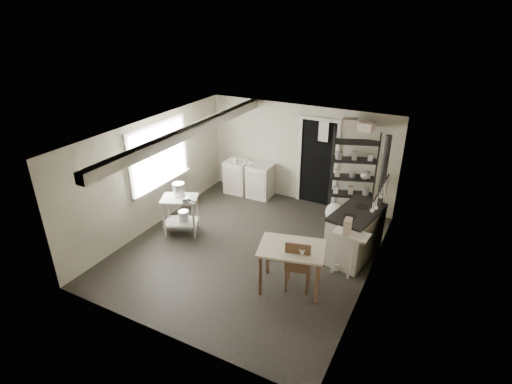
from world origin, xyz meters
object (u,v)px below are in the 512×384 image
at_px(work_table, 291,268).
at_px(chair, 298,263).
at_px(shelf_rack, 352,176).
at_px(base_cabinets, 249,177).
at_px(stove, 355,236).
at_px(flour_sack, 334,212).
at_px(stockpot, 179,189).
at_px(prep_table, 181,215).

height_order(work_table, chair, chair).
bearing_deg(shelf_rack, base_cabinets, 161.95).
bearing_deg(stove, base_cabinets, 164.48).
height_order(base_cabinets, work_table, base_cabinets).
xyz_separation_m(stove, flour_sack, (-0.71, 1.06, -0.20)).
distance_m(stockpot, base_cabinets, 2.28).
distance_m(shelf_rack, flour_sack, 0.87).
distance_m(stockpot, stove, 3.55).
relative_size(base_cabinets, chair, 1.29).
relative_size(base_cabinets, work_table, 1.20).
distance_m(base_cabinets, stove, 3.36).
height_order(stockpot, stove, stockpot).
bearing_deg(prep_table, stockpot, 127.89).
xyz_separation_m(stockpot, shelf_rack, (2.92, 2.24, 0.01)).
height_order(shelf_rack, chair, shelf_rack).
height_order(stove, chair, chair).
distance_m(work_table, chair, 0.16).
distance_m(prep_table, work_table, 2.75).
bearing_deg(stockpot, flour_sack, 33.09).
distance_m(prep_table, stove, 3.46).
bearing_deg(flour_sack, stove, -56.23).
distance_m(work_table, flour_sack, 2.46).
relative_size(stockpot, base_cabinets, 0.21).
bearing_deg(work_table, stockpot, 166.16).
bearing_deg(shelf_rack, stockpot, -161.77).
bearing_deg(work_table, base_cabinets, 129.26).
bearing_deg(shelf_rack, stove, -90.63).
distance_m(stove, work_table, 1.55).
bearing_deg(stockpot, prep_table, -52.11).
xyz_separation_m(stockpot, chair, (2.86, -0.62, -0.45)).
bearing_deg(shelf_rack, chair, -110.58).
relative_size(shelf_rack, flour_sack, 4.36).
relative_size(base_cabinets, shelf_rack, 0.63).
relative_size(base_cabinets, stove, 1.04).
bearing_deg(base_cabinets, work_table, -52.55).
height_order(base_cabinets, chair, chair).
bearing_deg(prep_table, work_table, -12.45).
height_order(base_cabinets, shelf_rack, shelf_rack).
distance_m(stockpot, shelf_rack, 3.68).
relative_size(base_cabinets, flour_sack, 2.74).
bearing_deg(chair, work_table, -163.93).
xyz_separation_m(prep_table, shelf_rack, (2.86, 2.32, 0.55)).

